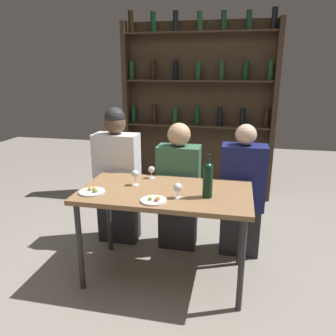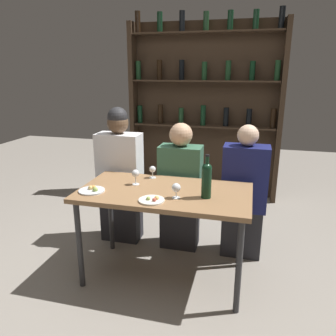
# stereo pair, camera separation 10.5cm
# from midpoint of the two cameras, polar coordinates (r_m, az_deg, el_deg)

# --- Properties ---
(ground_plane) EXTENTS (10.00, 10.00, 0.00)m
(ground_plane) POSITION_cam_midpoint_polar(r_m,az_deg,el_deg) (2.89, 0.54, -18.12)
(ground_plane) COLOR gray
(dining_table) EXTENTS (1.32, 0.71, 0.76)m
(dining_table) POSITION_cam_midpoint_polar(r_m,az_deg,el_deg) (2.56, 0.58, -5.43)
(dining_table) COLOR olive
(dining_table) RESTS_ON ground_plane
(wine_rack_wall) EXTENTS (1.97, 0.21, 2.36)m
(wine_rack_wall) POSITION_cam_midpoint_polar(r_m,az_deg,el_deg) (4.36, 6.99, 10.93)
(wine_rack_wall) COLOR #38281C
(wine_rack_wall) RESTS_ON ground_plane
(wine_bottle) EXTENTS (0.07, 0.07, 0.32)m
(wine_bottle) POSITION_cam_midpoint_polar(r_m,az_deg,el_deg) (2.37, 8.00, -1.87)
(wine_bottle) COLOR black
(wine_bottle) RESTS_ON dining_table
(wine_glass_0) EXTENTS (0.06, 0.06, 0.13)m
(wine_glass_0) POSITION_cam_midpoint_polar(r_m,az_deg,el_deg) (2.64, -4.55, -1.07)
(wine_glass_0) COLOR silver
(wine_glass_0) RESTS_ON dining_table
(wine_glass_1) EXTENTS (0.07, 0.07, 0.11)m
(wine_glass_1) POSITION_cam_midpoint_polar(r_m,az_deg,el_deg) (2.36, 2.71, -3.53)
(wine_glass_1) COLOR silver
(wine_glass_1) RESTS_ON dining_table
(wine_glass_2) EXTENTS (0.06, 0.06, 0.11)m
(wine_glass_2) POSITION_cam_midpoint_polar(r_m,az_deg,el_deg) (2.81, -1.64, -0.33)
(wine_glass_2) COLOR silver
(wine_glass_2) RESTS_ON dining_table
(food_plate_0) EXTENTS (0.20, 0.20, 0.04)m
(food_plate_0) POSITION_cam_midpoint_polar(r_m,az_deg,el_deg) (2.57, -11.95, -3.78)
(food_plate_0) COLOR silver
(food_plate_0) RESTS_ON dining_table
(food_plate_1) EXTENTS (0.19, 0.19, 0.04)m
(food_plate_1) POSITION_cam_midpoint_polar(r_m,az_deg,el_deg) (2.33, -1.53, -5.59)
(food_plate_1) COLOR silver
(food_plate_1) RESTS_ON dining_table
(seated_person_left) EXTENTS (0.42, 0.22, 1.33)m
(seated_person_left) POSITION_cam_midpoint_polar(r_m,az_deg,el_deg) (3.21, -7.39, -1.78)
(seated_person_left) COLOR #26262B
(seated_person_left) RESTS_ON ground_plane
(seated_person_center) EXTENTS (0.39, 0.22, 1.20)m
(seated_person_center) POSITION_cam_midpoint_polar(r_m,az_deg,el_deg) (3.07, 3.13, -3.92)
(seated_person_center) COLOR #26262B
(seated_person_center) RESTS_ON ground_plane
(seated_person_right) EXTENTS (0.39, 0.22, 1.21)m
(seated_person_right) POSITION_cam_midpoint_polar(r_m,az_deg,el_deg) (3.02, 14.03, -4.82)
(seated_person_right) COLOR #26262B
(seated_person_right) RESTS_ON ground_plane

